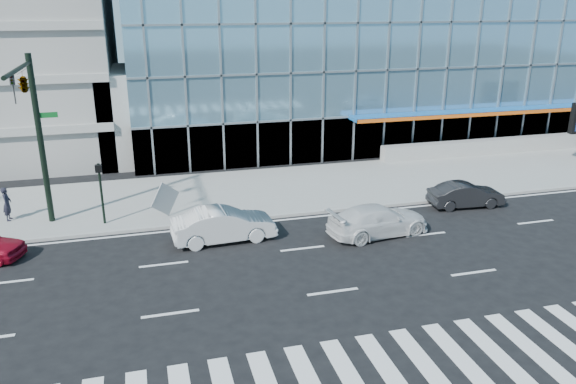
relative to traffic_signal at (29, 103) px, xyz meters
name	(u,v)px	position (x,y,z in m)	size (l,w,h in m)	color
ground	(302,249)	(11.00, -4.57, -6.16)	(160.00, 160.00, 0.00)	black
sidewalk	(263,191)	(11.00, 3.43, -6.09)	(120.00, 8.00, 0.15)	gray
theatre_building	(372,34)	(25.00, 21.43, 1.34)	(42.00, 26.00, 15.00)	#74A8C2
ramp_block	(146,113)	(5.00, 13.43, -3.16)	(6.00, 8.00, 6.00)	gray
retaining_wall	(572,140)	(35.00, 7.03, -5.51)	(30.00, 0.80, 1.00)	gray
traffic_signal	(29,103)	(0.00, 0.00, 0.00)	(1.14, 5.74, 8.00)	black
ped_signal_post	(100,184)	(2.50, 0.37, -4.02)	(0.30, 0.33, 3.00)	black
white_suv	(378,220)	(14.83, -3.96, -5.46)	(1.98, 4.88, 1.42)	silver
white_sedan	(224,225)	(7.81, -2.79, -5.40)	(1.62, 4.66, 1.54)	silver
dark_sedan	(466,195)	(20.83, -1.70, -5.52)	(1.37, 3.93, 1.30)	black
pedestrian	(7,204)	(-2.03, 2.09, -5.18)	(0.61, 0.40, 1.68)	black
tilted_panel	(165,199)	(5.43, 0.57, -5.11)	(1.30, 0.06, 1.30)	#A4A4A4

